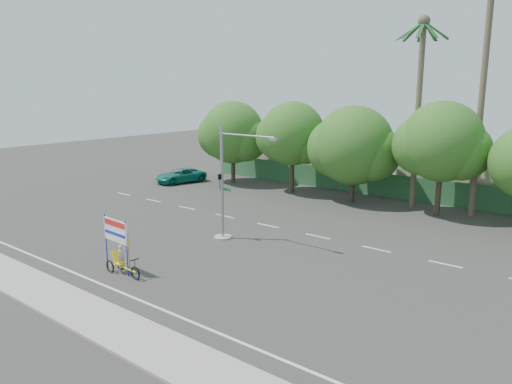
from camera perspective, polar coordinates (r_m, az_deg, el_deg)
The scene contains 14 objects.
ground at distance 27.15m, azimuth -5.66°, elevation -8.18°, with size 120.00×120.00×0.00m, color #33302D.
sidewalk_near at distance 22.84m, azimuth -19.30°, elevation -12.71°, with size 50.00×2.40×0.12m, color gray.
fence at distance 44.25m, azimuth 14.20°, elevation 0.80°, with size 38.00×0.08×2.00m, color #336B3D.
building_left at distance 52.71m, azimuth 6.45°, elevation 3.96°, with size 12.00×8.00×4.00m, color #C1B099.
building_right at distance 45.80m, azimuth 25.77°, elevation 1.35°, with size 14.00×8.00×3.60m, color #C1B099.
tree_far_left at distance 48.45m, azimuth -2.71°, elevation 6.61°, with size 7.14×6.00×7.96m.
tree_left at distance 44.10m, azimuth 4.16°, elevation 6.44°, with size 6.66×5.60×8.07m.
tree_center at distance 41.07m, azimuth 11.05°, elevation 4.99°, with size 7.62×6.40×7.85m.
tree_right at distance 38.23m, azimuth 20.42°, elevation 5.11°, with size 6.90×5.80×8.36m.
palm_tall at distance 38.87m, azimuth 24.65°, elevation 12.62°, with size 3.73×3.79×17.45m.
palm_short at distance 40.25m, azimuth 18.16°, elevation 10.76°, with size 3.73×3.79×14.45m.
traffic_signal at distance 30.57m, azimuth -3.48°, elevation -0.13°, with size 4.72×1.10×7.00m.
trike_billboard at distance 26.32m, azimuth -15.33°, elevation -6.51°, with size 2.97×0.72×2.92m.
pickup_truck at distance 49.64m, azimuth -8.60°, elevation 1.87°, with size 2.29×4.97×1.38m, color #107362.
Camera 1 is at (17.99, -18.05, 9.38)m, focal length 35.00 mm.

